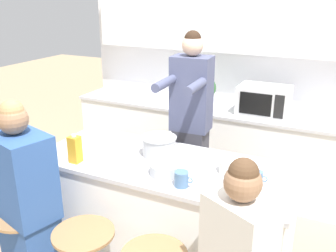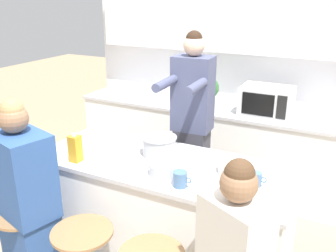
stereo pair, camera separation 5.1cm
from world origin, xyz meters
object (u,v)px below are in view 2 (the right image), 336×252
(coffee_cup_near, at_px, (256,179))
(potted_plant, at_px, (208,89))
(kitchen_island, at_px, (163,217))
(person_cooking, at_px, (192,135))
(fruit_bowl, at_px, (233,168))
(microwave, at_px, (267,101))
(bar_stool_leftmost, at_px, (28,247))
(cooking_pot, at_px, (159,146))
(juice_carton, at_px, (75,148))
(coffee_cup_far, at_px, (180,179))
(person_wrapped_blanket, at_px, (26,208))

(coffee_cup_near, height_order, potted_plant, potted_plant)
(kitchen_island, height_order, person_cooking, person_cooking)
(kitchen_island, distance_m, fruit_bowl, 0.70)
(kitchen_island, height_order, fruit_bowl, fruit_bowl)
(person_cooking, bearing_deg, microwave, 59.63)
(bar_stool_leftmost, xyz_separation_m, cooking_pot, (0.66, 0.73, 0.62))
(fruit_bowl, height_order, juice_carton, juice_carton)
(coffee_cup_near, bearing_deg, juice_carton, -169.35)
(kitchen_island, distance_m, potted_plant, 1.67)
(coffee_cup_near, height_order, coffee_cup_far, coffee_cup_far)
(person_cooking, xyz_separation_m, person_wrapped_blanket, (-0.67, -1.26, -0.21))
(coffee_cup_far, bearing_deg, coffee_cup_near, 28.43)
(person_wrapped_blanket, xyz_separation_m, fruit_bowl, (1.21, 0.69, 0.27))
(fruit_bowl, height_order, microwave, microwave)
(coffee_cup_far, bearing_deg, juice_carton, -179.50)
(fruit_bowl, height_order, coffee_cup_near, coffee_cup_near)
(juice_carton, bearing_deg, kitchen_island, 25.52)
(person_wrapped_blanket, bearing_deg, coffee_cup_near, 38.47)
(person_wrapped_blanket, height_order, coffee_cup_far, person_wrapped_blanket)
(kitchen_island, bearing_deg, coffee_cup_far, -45.23)
(coffee_cup_near, bearing_deg, cooking_pot, 170.34)
(fruit_bowl, height_order, coffee_cup_far, coffee_cup_far)
(coffee_cup_near, xyz_separation_m, potted_plant, (-0.94, 1.57, 0.11))
(cooking_pot, bearing_deg, coffee_cup_far, -46.16)
(kitchen_island, distance_m, person_cooking, 0.77)
(bar_stool_leftmost, distance_m, coffee_cup_near, 1.66)
(bar_stool_leftmost, relative_size, person_cooking, 0.37)
(coffee_cup_far, distance_m, potted_plant, 1.87)
(bar_stool_leftmost, xyz_separation_m, coffee_cup_near, (1.42, 0.60, 0.60))
(coffee_cup_near, relative_size, microwave, 0.21)
(juice_carton, relative_size, microwave, 0.42)
(coffee_cup_far, bearing_deg, person_wrapped_blanket, -159.70)
(bar_stool_leftmost, height_order, potted_plant, potted_plant)
(cooking_pot, height_order, fruit_bowl, cooking_pot)
(coffee_cup_far, bearing_deg, person_cooking, 109.45)
(microwave, bearing_deg, juice_carton, -118.23)
(coffee_cup_far, bearing_deg, fruit_bowl, 54.24)
(fruit_bowl, distance_m, juice_carton, 1.11)
(cooking_pot, relative_size, microwave, 0.70)
(person_cooking, height_order, person_wrapped_blanket, person_cooking)
(fruit_bowl, bearing_deg, bar_stool_leftmost, -150.45)
(person_wrapped_blanket, bearing_deg, cooking_pot, 63.96)
(bar_stool_leftmost, distance_m, fruit_bowl, 1.54)
(kitchen_island, bearing_deg, person_cooking, 95.04)
(juice_carton, bearing_deg, cooking_pot, 36.96)
(potted_plant, bearing_deg, cooking_pot, -82.73)
(fruit_bowl, bearing_deg, coffee_cup_near, -27.82)
(person_wrapped_blanket, distance_m, microwave, 2.40)
(coffee_cup_near, bearing_deg, coffee_cup_far, -151.57)
(potted_plant, bearing_deg, coffee_cup_near, -58.96)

